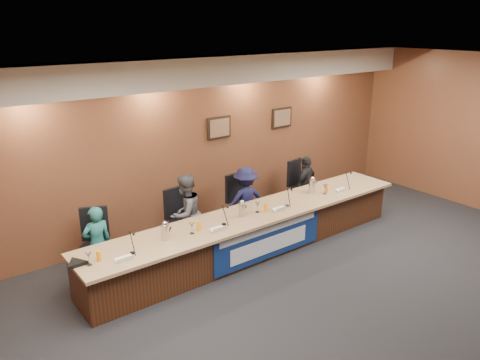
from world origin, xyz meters
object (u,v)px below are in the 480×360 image
at_px(office_chair_a, 96,248).
at_px(office_chair_d, 302,189).
at_px(office_chair_c, 242,206).
at_px(panelist_d, 306,185).
at_px(speakerphone, 76,263).
at_px(carafe_mid, 242,210).
at_px(office_chair_b, 183,223).
at_px(panelist_a, 97,244).
at_px(banner, 269,240).
at_px(panelist_b, 185,214).
at_px(carafe_left, 165,232).
at_px(dais_body, 254,233).
at_px(carafe_right, 312,186).
at_px(panelist_c, 246,200).

bearing_deg(office_chair_a, office_chair_d, 24.12).
bearing_deg(office_chair_c, panelist_d, -8.77).
bearing_deg(speakerphone, office_chair_d, 9.58).
bearing_deg(office_chair_c, carafe_mid, -132.88).
bearing_deg(office_chair_b, panelist_a, 177.32).
xyz_separation_m(banner, panelist_b, (-0.90, 1.14, 0.31)).
xyz_separation_m(banner, carafe_left, (-1.69, 0.36, 0.49)).
bearing_deg(panelist_d, panelist_b, -16.82).
relative_size(panelist_a, speakerphone, 3.75).
bearing_deg(speakerphone, panelist_a, 53.04).
relative_size(dais_body, office_chair_a, 12.50).
bearing_deg(office_chair_b, office_chair_a, 173.60).
height_order(panelist_a, office_chair_b, panelist_a).
height_order(office_chair_c, carafe_right, carafe_right).
relative_size(office_chair_c, speakerphone, 1.50).
bearing_deg(carafe_right, office_chair_a, 168.55).
bearing_deg(dais_body, office_chair_b, 137.48).
relative_size(dais_body, panelist_d, 4.95).
bearing_deg(carafe_mid, office_chair_c, 52.21).
bearing_deg(office_chair_d, office_chair_c, 169.31).
bearing_deg(panelist_a, banner, 156.24).
distance_m(panelist_a, panelist_c, 2.82).
relative_size(office_chair_a, speakerphone, 1.50).
bearing_deg(panelist_b, carafe_mid, 108.54).
distance_m(panelist_c, office_chair_d, 1.57).
bearing_deg(panelist_d, office_chair_b, -18.84).
xyz_separation_m(panelist_a, carafe_left, (0.74, -0.78, 0.27)).
bearing_deg(speakerphone, panelist_d, 8.45).
distance_m(panelist_a, carafe_left, 1.11).
relative_size(banner, office_chair_a, 4.58).
xyz_separation_m(panelist_d, carafe_mid, (-2.23, -0.77, 0.26)).
relative_size(panelist_b, office_chair_d, 2.88).
xyz_separation_m(panelist_d, carafe_left, (-3.64, -0.78, 0.26)).
distance_m(office_chair_a, carafe_left, 1.21).
bearing_deg(office_chair_d, banner, -158.25).
distance_m(dais_body, office_chair_a, 2.57).
distance_m(office_chair_b, office_chair_c, 1.28).
relative_size(office_chair_c, carafe_left, 2.07).
height_order(dais_body, banner, banner).
xyz_separation_m(panelist_a, office_chair_b, (1.54, 0.10, -0.12)).
relative_size(banner, carafe_mid, 9.76).
height_order(dais_body, office_chair_c, dais_body).
bearing_deg(dais_body, office_chair_d, 22.90).
xyz_separation_m(dais_body, carafe_mid, (-0.28, -0.04, 0.51)).
bearing_deg(carafe_right, office_chair_d, 55.69).
relative_size(dais_body, office_chair_b, 12.50).
height_order(panelist_d, carafe_mid, panelist_d).
distance_m(banner, carafe_mid, 0.67).
distance_m(dais_body, banner, 0.42).
bearing_deg(panelist_b, office_chair_c, 164.39).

